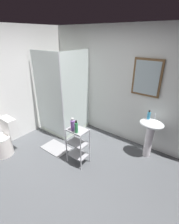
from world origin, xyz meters
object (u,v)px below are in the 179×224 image
Objects in this scene: shower_stall at (64,114)px; hand_soap_bottle at (149,115)px; pedestal_sink at (150,131)px; body_wash_bottle_green at (76,127)px; toilet at (4,140)px; rinse_cup at (74,124)px; bath_mat at (56,148)px; conditioner_bottle_purple at (73,125)px; storage_cart at (78,143)px.

shower_stall is 2.06m from hand_soap_bottle.
shower_stall is 11.03× the size of hand_soap_bottle.
body_wash_bottle_green reaches higher than pedestal_sink.
hand_soap_bottle is at bearing 9.96° from shower_stall.
toilet is at bearing -142.18° from hand_soap_bottle.
toilet is (-2.38, -1.74, -0.26)m from pedestal_sink.
rinse_cup reaches higher than pedestal_sink.
bath_mat is (0.71, 0.74, -0.31)m from toilet.
conditioner_bottle_purple reaches higher than rinse_cup.
storage_cart is at bearing 54.15° from conditioner_bottle_purple.
toilet reaches higher than storage_cart.
toilet is at bearing -148.37° from rinse_cup.
storage_cart is at bearing -130.56° from hand_soap_bottle.
shower_stall is 1.47m from toilet.
bath_mat is (-1.58, -1.04, -0.88)m from hand_soap_bottle.
bath_mat is at bearing 178.82° from storage_cart.
hand_soap_bottle is at bearing 49.44° from storage_cart.
conditioner_bottle_purple is 0.40× the size of bath_mat.
conditioner_bottle_purple is (-0.95, -1.12, -0.04)m from hand_soap_bottle.
shower_stall is at bearing 145.19° from body_wash_bottle_green.
bath_mat is (-0.73, 0.10, -0.83)m from body_wash_bottle_green.
body_wash_bottle_green reaches higher than bath_mat.
shower_stall reaches higher than pedestal_sink.
rinse_cup is (-0.13, 0.05, 0.35)m from storage_cart.
pedestal_sink is at bearing 46.11° from conditioner_bottle_purple.
hand_soap_bottle reaches higher than conditioner_bottle_purple.
body_wash_bottle_green is (1.14, -0.79, 0.38)m from shower_stall.
conditioner_bottle_purple reaches higher than storage_cart.
shower_stall is 0.92m from bath_mat.
body_wash_bottle_green is 0.99× the size of conditioner_bottle_purple.
storage_cart is 8.55× the size of rinse_cup.
storage_cart is 0.37m from rinse_cup.
bath_mat is at bearing -146.58° from hand_soap_bottle.
toilet is 2.96m from hand_soap_bottle.
toilet is 3.19× the size of body_wash_bottle_green.
storage_cart is at bearing -134.33° from pedestal_sink.
conditioner_bottle_purple is 0.16m from rinse_cup.
toilet is 1.55m from rinse_cup.
rinse_cup is at bearing 127.58° from conditioner_bottle_purple.
conditioner_bottle_purple is at bearing -125.85° from storage_cart.
shower_stall is 8.39× the size of body_wash_bottle_green.
storage_cart is 1.46m from hand_soap_bottle.
rinse_cup is at bearing 31.63° from toilet.
shower_stall is 2.70× the size of storage_cart.
hand_soap_bottle is 0.76× the size of body_wash_bottle_green.
toilet is 1.03× the size of storage_cart.
conditioner_bottle_purple reaches higher than toilet.
toilet is 8.78× the size of rinse_cup.
shower_stall reaches higher than hand_soap_bottle.
toilet is at bearing -156.09° from body_wash_bottle_green.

